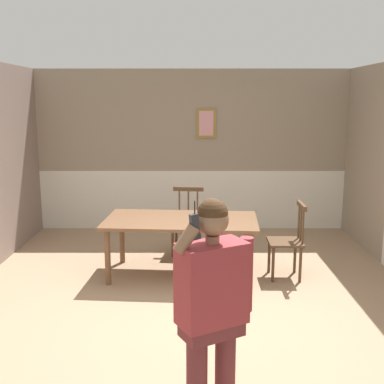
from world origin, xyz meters
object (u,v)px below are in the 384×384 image
(dining_table, at_px, (182,225))
(chair_by_doorway, at_px, (188,222))
(chair_near_window, at_px, (289,241))
(person_figure, at_px, (213,301))

(dining_table, distance_m, chair_by_doorway, 0.91)
(dining_table, height_order, chair_near_window, chair_near_window)
(chair_by_doorway, relative_size, person_figure, 0.59)
(chair_near_window, bearing_deg, dining_table, 86.94)
(person_figure, bearing_deg, chair_by_doorway, -114.85)
(dining_table, bearing_deg, person_figure, -84.59)
(chair_near_window, xyz_separation_m, chair_by_doorway, (-1.27, 0.98, -0.02))
(chair_by_doorway, distance_m, person_figure, 3.79)
(chair_near_window, distance_m, chair_by_doorway, 1.60)
(chair_near_window, height_order, chair_by_doorway, chair_near_window)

